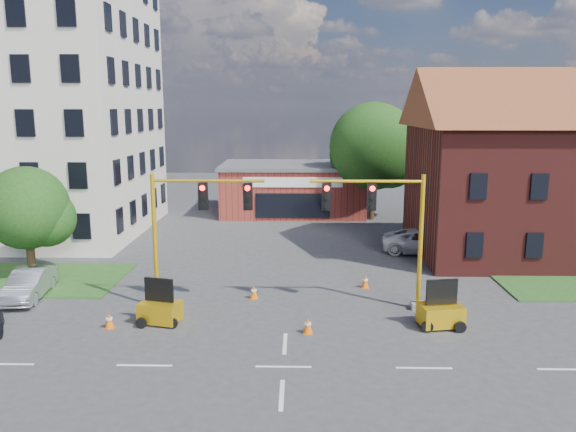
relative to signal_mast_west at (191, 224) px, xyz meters
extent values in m
plane|color=#3A3A3C|center=(4.36, -6.00, -3.92)|extent=(120.00, 120.00, 0.00)
cube|color=silver|center=(-15.64, 16.00, 6.08)|extent=(18.00, 15.00, 20.00)
cube|color=maroon|center=(4.36, 24.00, -1.92)|extent=(12.00, 8.00, 4.00)
cube|color=#525154|center=(4.36, 24.00, 0.23)|extent=(12.40, 8.40, 0.30)
cube|color=white|center=(4.36, 19.95, -0.72)|extent=(8.00, 0.10, 0.80)
cube|color=black|center=(4.36, 19.95, -2.62)|extent=(6.00, 0.10, 2.00)
cylinder|color=#312012|center=(10.86, 21.00, -1.78)|extent=(0.44, 0.44, 4.27)
sphere|color=#164414|center=(10.86, 21.00, 2.10)|extent=(7.10, 7.10, 7.10)
sphere|color=#164414|center=(12.27, 21.30, 1.13)|extent=(4.97, 4.97, 4.97)
cylinder|color=#312012|center=(-9.64, 4.50, -2.56)|extent=(0.44, 0.44, 2.72)
sphere|color=#164414|center=(-9.64, 4.50, -0.08)|extent=(4.44, 4.44, 4.44)
sphere|color=#164414|center=(-8.76, 4.80, -0.70)|extent=(3.11, 3.11, 3.11)
cube|color=gray|center=(-1.64, 0.00, -3.77)|extent=(0.60, 0.60, 0.30)
cylinder|color=gold|center=(-1.64, 0.00, -0.82)|extent=(0.20, 0.20, 6.20)
cylinder|color=gold|center=(0.86, 0.00, 1.98)|extent=(5.00, 0.14, 0.14)
cube|color=black|center=(0.61, 0.00, 1.28)|extent=(0.40, 0.32, 1.20)
cube|color=black|center=(2.61, 0.00, 1.28)|extent=(0.40, 0.32, 1.20)
sphere|color=#FF0C07|center=(0.61, -0.18, 1.68)|extent=(0.24, 0.24, 0.24)
cube|color=gray|center=(10.36, 0.00, -3.77)|extent=(0.60, 0.60, 0.30)
cylinder|color=gold|center=(10.36, 0.00, -0.82)|extent=(0.20, 0.20, 6.20)
cylinder|color=gold|center=(7.86, 0.00, 1.98)|extent=(5.00, 0.14, 0.14)
cube|color=black|center=(8.11, 0.00, 1.28)|extent=(0.40, 0.32, 1.20)
cube|color=black|center=(6.11, 0.00, 1.28)|extent=(0.40, 0.32, 1.20)
sphere|color=#FF0C07|center=(8.11, -0.18, 1.68)|extent=(0.24, 0.24, 0.24)
cube|color=gold|center=(-1.05, -1.96, -3.41)|extent=(1.90, 1.49, 0.84)
cube|color=black|center=(-1.05, -1.96, -2.43)|extent=(1.29, 0.42, 1.02)
cube|color=gold|center=(10.86, -2.14, -3.39)|extent=(1.91, 1.44, 0.87)
cube|color=black|center=(10.86, -2.14, -2.37)|extent=(1.35, 0.35, 1.06)
cube|color=orange|center=(-3.05, -2.57, -3.90)|extent=(0.38, 0.38, 0.04)
cone|color=orange|center=(-3.05, -2.57, -3.57)|extent=(0.40, 0.40, 0.70)
cylinder|color=white|center=(-3.05, -2.57, -3.50)|extent=(0.27, 0.27, 0.09)
cube|color=orange|center=(2.72, 1.22, -3.90)|extent=(0.38, 0.38, 0.04)
cone|color=orange|center=(2.72, 1.22, -3.57)|extent=(0.40, 0.40, 0.70)
cylinder|color=white|center=(2.72, 1.22, -3.50)|extent=(0.27, 0.27, 0.09)
cube|color=orange|center=(5.27, -2.97, -3.90)|extent=(0.38, 0.38, 0.04)
cone|color=orange|center=(5.27, -2.97, -3.57)|extent=(0.40, 0.40, 0.70)
cylinder|color=white|center=(5.27, -2.97, -3.50)|extent=(0.27, 0.27, 0.09)
cube|color=orange|center=(8.29, 3.00, -3.90)|extent=(0.38, 0.38, 0.04)
cone|color=orange|center=(8.29, 3.00, -3.57)|extent=(0.40, 0.40, 0.70)
cylinder|color=white|center=(8.29, 3.00, -3.50)|extent=(0.27, 0.27, 0.09)
imported|color=white|center=(12.93, 10.00, -3.16)|extent=(5.84, 3.55, 1.51)
imported|color=#929499|center=(-8.18, 1.11, -3.22)|extent=(1.93, 4.38, 1.40)
camera|label=1|loc=(4.90, -24.61, 5.19)|focal=35.00mm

